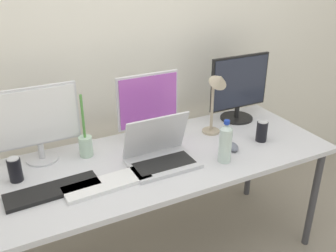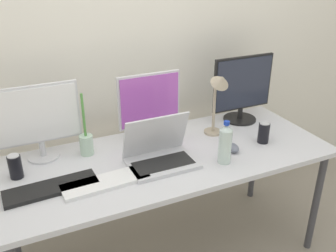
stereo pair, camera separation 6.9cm
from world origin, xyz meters
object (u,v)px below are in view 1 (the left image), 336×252
object	(u,v)px
work_desk	(168,164)
soda_can_by_laptop	(15,170)
soda_can_near_keyboard	(262,131)
bamboo_vase	(86,144)
keyboard_aux	(108,183)
mouse_by_keyboard	(232,147)
desk_lamp	(217,92)
monitor_right	(239,87)
laptop_silver	(160,152)
monitor_center	(148,106)
keyboard_main	(53,191)
monitor_left	(36,121)
water_bottle	(225,143)

from	to	relation	value
work_desk	soda_can_by_laptop	size ratio (longest dim) A/B	14.78
soda_can_near_keyboard	bamboo_vase	bearing A→B (deg)	163.18
work_desk	keyboard_aux	world-z (taller)	keyboard_aux
work_desk	mouse_by_keyboard	distance (m)	0.38
mouse_by_keyboard	soda_can_near_keyboard	xyz separation A→B (m)	(0.22, 0.02, 0.04)
mouse_by_keyboard	desk_lamp	distance (m)	0.33
work_desk	monitor_right	bearing A→B (deg)	20.09
laptop_silver	bamboo_vase	size ratio (longest dim) A/B	0.99
monitor_center	monitor_right	world-z (taller)	monitor_right
keyboard_main	keyboard_aux	distance (m)	0.26
monitor_left	monitor_right	distance (m)	1.28
monitor_left	water_bottle	xyz separation A→B (m)	(0.88, -0.46, -0.12)
water_bottle	desk_lamp	world-z (taller)	desk_lamp
work_desk	monitor_center	world-z (taller)	monitor_center
laptop_silver	soda_can_near_keyboard	xyz separation A→B (m)	(0.65, -0.05, 0.00)
soda_can_near_keyboard	mouse_by_keyboard	bearing A→B (deg)	-176.11
mouse_by_keyboard	monitor_right	bearing A→B (deg)	64.01
monitor_center	monitor_left	bearing A→B (deg)	176.48
laptop_silver	soda_can_by_laptop	xyz separation A→B (m)	(-0.71, 0.16, 0.00)
keyboard_main	bamboo_vase	world-z (taller)	bamboo_vase
mouse_by_keyboard	keyboard_aux	bearing A→B (deg)	-164.70
keyboard_aux	mouse_by_keyboard	xyz separation A→B (m)	(0.76, 0.02, 0.01)
keyboard_main	desk_lamp	world-z (taller)	desk_lamp
desk_lamp	laptop_silver	bearing A→B (deg)	-162.02
keyboard_aux	water_bottle	world-z (taller)	water_bottle
water_bottle	soda_can_by_laptop	xyz separation A→B (m)	(-1.03, 0.31, -0.05)
soda_can_by_laptop	desk_lamp	world-z (taller)	desk_lamp
monitor_right	laptop_silver	xyz separation A→B (m)	(-0.72, -0.29, -0.16)
keyboard_aux	desk_lamp	xyz separation A→B (m)	(0.77, 0.23, 0.27)
monitor_right	keyboard_main	xyz separation A→B (m)	(-1.29, -0.31, -0.21)
monitor_center	soda_can_near_keyboard	bearing A→B (deg)	-28.48
mouse_by_keyboard	bamboo_vase	distance (m)	0.83
soda_can_near_keyboard	monitor_right	bearing A→B (deg)	78.97
water_bottle	laptop_silver	bearing A→B (deg)	155.14
soda_can_near_keyboard	soda_can_by_laptop	world-z (taller)	same
monitor_center	soda_can_near_keyboard	xyz separation A→B (m)	(0.59, -0.32, -0.15)
water_bottle	work_desk	bearing A→B (deg)	141.02
monitor_right	soda_can_near_keyboard	world-z (taller)	monitor_right
keyboard_aux	bamboo_vase	xyz separation A→B (m)	(-0.01, 0.34, 0.06)
monitor_center	soda_can_by_laptop	xyz separation A→B (m)	(-0.77, -0.11, -0.15)
monitor_right	monitor_left	bearing A→B (deg)	178.67
monitor_left	monitor_center	distance (m)	0.62
soda_can_near_keyboard	desk_lamp	distance (m)	0.36
keyboard_aux	monitor_right	bearing A→B (deg)	16.43
monitor_right	soda_can_by_laptop	distance (m)	1.45
keyboard_aux	soda_can_by_laptop	bearing A→B (deg)	144.66
water_bottle	soda_can_near_keyboard	distance (m)	0.36
monitor_center	keyboard_aux	distance (m)	0.57
monitor_left	mouse_by_keyboard	size ratio (longest dim) A/B	4.48
keyboard_aux	water_bottle	bearing A→B (deg)	-8.75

